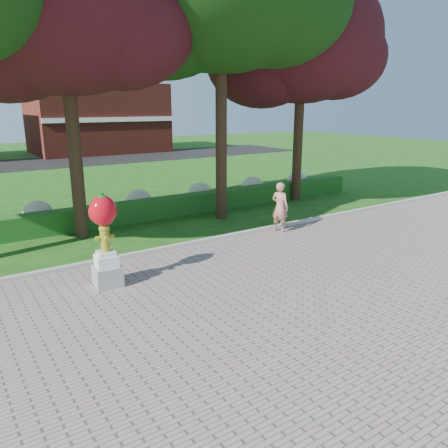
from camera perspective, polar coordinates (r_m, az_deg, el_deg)
name	(u,v)px	position (r m, az deg, el deg)	size (l,w,h in m)	color
ground	(226,280)	(11.60, 0.26, -7.27)	(100.00, 100.00, 0.00)	#1C4C13
walkway	(344,346)	(8.92, 15.37, -15.10)	(40.00, 14.00, 0.04)	gray
curb	(173,247)	(14.01, -6.65, -3.03)	(40.00, 0.18, 0.15)	#ADADA5
lawn_hedge	(125,213)	(17.45, -12.75, 1.47)	(24.00, 0.70, 0.80)	#154C17
hydrangea_row	(129,202)	(18.52, -12.27, 2.77)	(20.10, 1.10, 0.99)	#BABB8F
street	(24,164)	(37.62, -24.63, 7.12)	(50.00, 8.00, 0.02)	black
building_right	(97,118)	(45.12, -16.20, 13.10)	(12.00, 8.00, 6.40)	maroon
tree_mid_left	(58,9)	(15.72, -20.88, 24.81)	(8.25, 7.04, 10.69)	black
tree_far_right	(299,47)	(21.28, 9.80, 21.86)	(7.88, 6.72, 10.21)	black
hydrant_sculpture	(105,238)	(11.11, -15.30, -1.74)	(0.70, 0.69, 2.38)	gray
woman	(280,207)	(15.69, 7.33, 2.21)	(0.65, 0.43, 1.80)	#A87360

